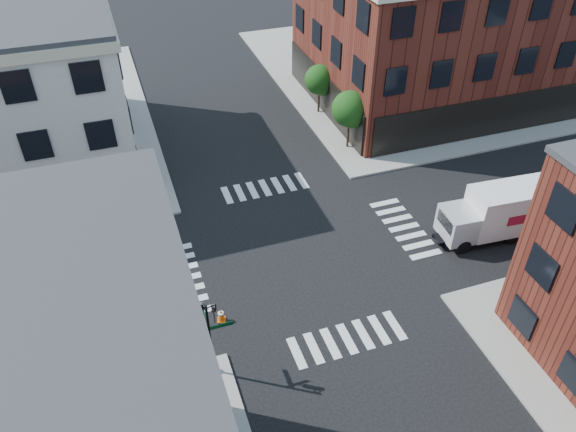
# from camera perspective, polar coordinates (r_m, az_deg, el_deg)

# --- Properties ---
(ground) EXTENTS (120.00, 120.00, 0.00)m
(ground) POSITION_cam_1_polar(r_m,az_deg,el_deg) (33.59, 1.19, -3.64)
(ground) COLOR black
(ground) RESTS_ON ground
(sidewalk_ne) EXTENTS (30.00, 30.00, 0.15)m
(sidewalk_ne) POSITION_cam_1_polar(r_m,az_deg,el_deg) (58.00, 14.09, 14.39)
(sidewalk_ne) COLOR gray
(sidewalk_ne) RESTS_ON ground
(building_ne) EXTENTS (25.00, 16.00, 12.00)m
(building_ne) POSITION_cam_1_polar(r_m,az_deg,el_deg) (51.82, 17.53, 18.05)
(building_ne) COLOR #451711
(building_ne) RESTS_ON ground
(tree_near) EXTENTS (2.69, 2.69, 4.49)m
(tree_near) POSITION_cam_1_polar(r_m,az_deg,el_deg) (41.90, 6.39, 10.59)
(tree_near) COLOR black
(tree_near) RESTS_ON ground
(tree_far) EXTENTS (2.43, 2.43, 4.07)m
(tree_far) POSITION_cam_1_polar(r_m,az_deg,el_deg) (46.95, 3.29, 13.52)
(tree_far) COLOR black
(tree_far) RESTS_ON ground
(signal_pole) EXTENTS (1.29, 1.24, 4.60)m
(signal_pole) POSITION_cam_1_polar(r_m,az_deg,el_deg) (25.82, -7.89, -11.47)
(signal_pole) COLOR black
(signal_pole) RESTS_ON ground
(box_truck) EXTENTS (7.55, 2.73, 3.36)m
(box_truck) POSITION_cam_1_polar(r_m,az_deg,el_deg) (36.10, 20.90, 0.40)
(box_truck) COLOR silver
(box_truck) RESTS_ON ground
(traffic_cone) EXTENTS (0.52, 0.52, 0.80)m
(traffic_cone) POSITION_cam_1_polar(r_m,az_deg,el_deg) (29.72, -6.83, -9.96)
(traffic_cone) COLOR #E1580A
(traffic_cone) RESTS_ON ground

